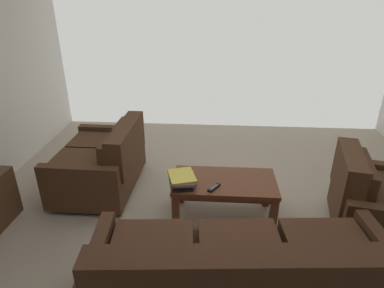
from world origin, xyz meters
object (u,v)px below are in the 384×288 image
object	(u,v)px
sofa_main	(244,283)
tv_remote	(214,188)
loveseat_near	(103,162)
book_stack	(182,179)
coffee_table	(224,186)
armchair_side	(379,204)

from	to	relation	value
sofa_main	tv_remote	size ratio (longest dim) A/B	13.50
loveseat_near	book_stack	distance (m)	1.13
sofa_main	book_stack	distance (m)	1.21
coffee_table	tv_remote	size ratio (longest dim) A/B	6.43
book_stack	tv_remote	bearing A→B (deg)	170.35
sofa_main	armchair_side	size ratio (longest dim) A/B	2.00
armchair_side	book_stack	distance (m)	1.82
coffee_table	tv_remote	xyz separation A→B (m)	(0.10, 0.16, 0.08)
loveseat_near	coffee_table	distance (m)	1.45
armchair_side	tv_remote	bearing A→B (deg)	-0.99
book_stack	coffee_table	bearing A→B (deg)	-165.28
loveseat_near	coffee_table	bearing A→B (deg)	161.47
loveseat_near	coffee_table	xyz separation A→B (m)	(-1.37, 0.46, 0.02)
coffee_table	armchair_side	distance (m)	1.42
loveseat_near	armchair_side	bearing A→B (deg)	166.92
sofa_main	tv_remote	world-z (taller)	sofa_main
armchair_side	book_stack	world-z (taller)	armchair_side
loveseat_near	armchair_side	size ratio (longest dim) A/B	1.11
loveseat_near	coffee_table	world-z (taller)	loveseat_near
armchair_side	tv_remote	size ratio (longest dim) A/B	6.75
sofa_main	coffee_table	distance (m)	1.20
sofa_main	book_stack	world-z (taller)	sofa_main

